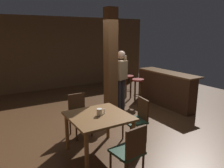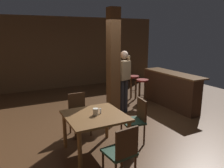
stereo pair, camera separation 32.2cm
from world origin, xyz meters
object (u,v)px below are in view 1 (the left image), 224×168
salt_shaker (104,111)px  bar_stool_mid (128,81)px  chair_south (130,150)px  chair_north (79,112)px  chair_east (138,118)px  napkin_cup (99,112)px  standing_person (121,77)px  bar_counter (165,89)px  bar_stool_near (138,85)px  dining_table (99,121)px

salt_shaker → bar_stool_mid: bearing=47.5°
chair_south → chair_north: bearing=91.4°
chair_east → napkin_cup: size_ratio=7.20×
standing_person → bar_stool_mid: 1.43m
bar_counter → bar_stool_near: 0.83m
bar_counter → salt_shaker: bearing=-153.9°
dining_table → bar_counter: 3.35m
chair_south → standing_person: (1.47, 2.50, 0.50)m
salt_shaker → chair_east: bearing=0.5°
salt_shaker → bar_stool_mid: 3.48m
chair_east → bar_stool_near: bearing=52.6°
chair_east → bar_stool_mid: bearing=58.6°
chair_south → standing_person: size_ratio=0.52×
chair_south → salt_shaker: (0.08, 0.94, 0.29)m
chair_south → napkin_cup: (-0.03, 0.91, 0.30)m
bar_stool_near → bar_stool_mid: 0.64m
bar_stool_near → chair_north: bearing=-156.7°
bar_stool_mid → bar_counter: bearing=-63.6°
napkin_cup → standing_person: standing_person is taller
chair_east → napkin_cup: (-0.89, -0.03, 0.30)m
dining_table → chair_east: size_ratio=1.16×
chair_north → chair_east: same height
chair_east → standing_person: bearing=68.7°
bar_stool_near → salt_shaker: bearing=-139.5°
salt_shaker → bar_stool_mid: (2.34, 2.56, -0.20)m
chair_east → chair_south: (-0.86, -0.95, 0.00)m
salt_shaker → chair_north: bearing=97.7°
bar_counter → bar_stool_near: bearing=142.8°
standing_person → bar_stool_mid: (0.95, 0.99, -0.41)m
bar_counter → chair_north: bearing=-170.1°
chair_north → salt_shaker: 0.95m
chair_north → bar_stool_mid: bearing=34.0°
napkin_cup → bar_stool_near: (2.36, 1.95, -0.21)m
chair_north → napkin_cup: 0.97m
dining_table → bar_stool_near: size_ratio=1.30×
standing_person → chair_north: bearing=-156.3°
dining_table → napkin_cup: 0.17m
chair_north → bar_stool_near: size_ratio=1.11×
dining_table → bar_counter: (3.02, 1.44, -0.11)m
napkin_cup → bar_stool_near: bearing=39.6°
standing_person → bar_stool_mid: size_ratio=2.18×
chair_south → bar_counter: 3.81m
dining_table → standing_person: (1.51, 1.58, 0.36)m
napkin_cup → bar_counter: bearing=25.7°
dining_table → bar_stool_mid: bar_stool_mid is taller
bar_stool_near → bar_counter: bearing=-37.2°
salt_shaker → bar_counter: (2.91, 1.43, -0.27)m
dining_table → chair_south: (0.04, -0.93, -0.13)m
chair_east → bar_stool_near: (1.47, 1.91, 0.10)m
dining_table → salt_shaker: size_ratio=11.20×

